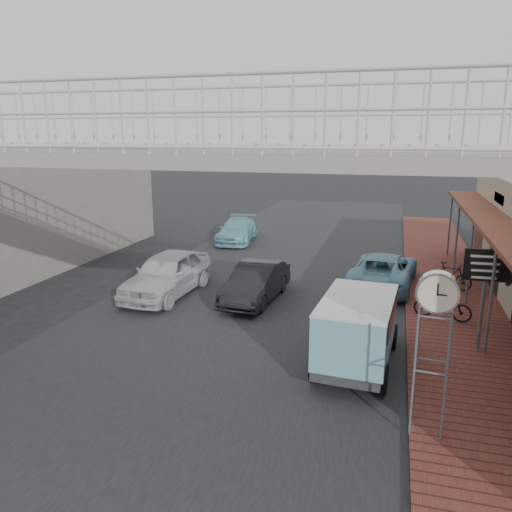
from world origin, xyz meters
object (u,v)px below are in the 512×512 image
Objects in this scene: dark_sedan at (256,282)px; angkot_curb at (383,270)px; motorcycle_far at (449,276)px; motorcycle_near at (443,305)px; street_clock at (437,300)px; white_hatchback at (167,274)px; angkot_van at (358,322)px; angkot_far at (237,230)px.

angkot_curb is at bearing 38.10° from dark_sedan.
angkot_curb is 2.31m from motorcycle_far.
angkot_curb is 3.73m from motorcycle_near.
dark_sedan is 1.25× the size of street_clock.
street_clock reaches higher than motorcycle_far.
motorcycle_far reaches higher than motorcycle_near.
angkot_van is at bearing -26.19° from white_hatchback.
street_clock is at bearing -55.58° from angkot_van.
white_hatchback is 10.72m from street_clock.
dark_sedan is 0.93× the size of angkot_far.
dark_sedan is 9.65m from angkot_far.
angkot_van is 2.36× the size of motorcycle_far.
motorcycle_near is 1.05× the size of motorcycle_far.
street_clock is at bearing -47.82° from dark_sedan.
angkot_curb is at bearing 102.19° from street_clock.
motorcycle_near is at bearing 1.50° from white_hatchback.
dark_sedan is 2.30× the size of motorcycle_near.
angkot_far is at bearing 115.63° from dark_sedan.
motorcycle_far is 9.79m from street_clock.
angkot_far is 11.70m from motorcycle_far.
white_hatchback reaches higher than dark_sedan.
street_clock is (8.78, -15.59, 2.06)m from angkot_far.
white_hatchback is at bearing 28.27° from angkot_curb.
angkot_far is at bearing 95.32° from white_hatchback.
motorcycle_far is at bearing 28.02° from dark_sedan.
angkot_van is 2.24× the size of motorcycle_near.
motorcycle_near is (2.23, 3.61, -0.59)m from angkot_van.
motorcycle_near is at bearing -166.39° from motorcycle_far.
white_hatchback reaches higher than angkot_far.
angkot_far is 1.11× the size of angkot_van.
white_hatchback reaches higher than motorcycle_near.
white_hatchback is at bearing 129.66° from motorcycle_far.
motorcycle_far is (0.48, 3.32, 0.04)m from motorcycle_near.
dark_sedan is at bearing 98.23° from motorcycle_near.
dark_sedan is at bearing 135.84° from motorcycle_far.
street_clock is (1.51, -2.56, 1.53)m from angkot_van.
street_clock reaches higher than angkot_far.
motorcycle_near is at bearing -0.41° from dark_sedan.
angkot_curb is at bearing 90.58° from angkot_van.
angkot_far is 1.34× the size of street_clock.
dark_sedan reaches higher than angkot_far.
angkot_curb reaches higher than motorcycle_far.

